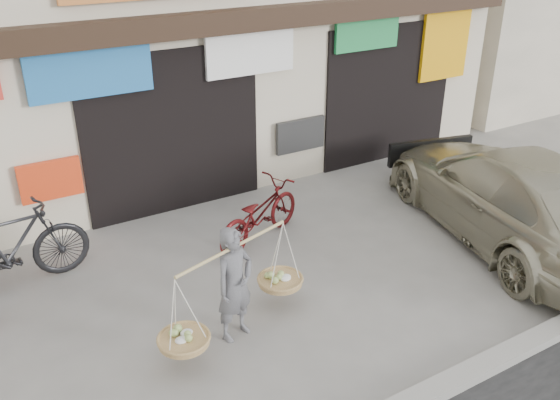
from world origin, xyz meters
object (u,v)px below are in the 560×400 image
street_vendor (235,289)px  bike_2 (259,214)px  suv (511,194)px  bike_1 (12,248)px

street_vendor → bike_2: (1.33, 1.85, -0.19)m
suv → street_vendor: bearing=13.7°
street_vendor → suv: street_vendor is taller
street_vendor → bike_2: size_ratio=1.16×
bike_1 → bike_2: size_ratio=1.14×
bike_1 → bike_2: (3.41, -0.56, -0.14)m
street_vendor → bike_1: (-2.07, 2.40, -0.05)m
bike_2 → street_vendor: bearing=122.2°
street_vendor → bike_1: size_ratio=1.02×
street_vendor → suv: 4.71m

